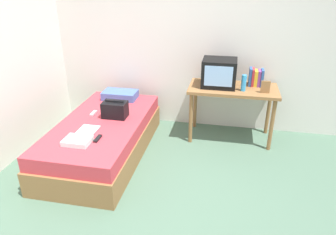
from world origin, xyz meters
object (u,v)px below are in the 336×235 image
(tv, at_px, (219,73))
(remote_silver, at_px, (93,113))
(picture_frame, at_px, (265,87))
(magazine, at_px, (87,131))
(folded_towel, at_px, (77,141))
(handbag, at_px, (115,110))
(pillow, at_px, (120,95))
(desk, at_px, (233,94))
(bed, at_px, (103,138))
(book_row, at_px, (256,77))
(water_bottle, at_px, (244,83))
(remote_dark, at_px, (98,139))

(tv, height_order, remote_silver, tv)
(picture_frame, height_order, magazine, picture_frame)
(remote_silver, relative_size, folded_towel, 0.51)
(handbag, height_order, remote_silver, handbag)
(tv, xyz_separation_m, folded_towel, (-1.40, -1.36, -0.43))
(pillow, relative_size, magazine, 1.65)
(desk, bearing_deg, bed, -153.74)
(pillow, xyz_separation_m, folded_towel, (-0.01, -1.34, -0.03))
(remote_silver, bearing_deg, bed, -43.96)
(desk, xyz_separation_m, book_row, (0.28, 0.13, 0.21))
(picture_frame, bearing_deg, water_bottle, 174.14)
(handbag, bearing_deg, folded_towel, -102.88)
(folded_towel, bearing_deg, tv, 44.14)
(remote_dark, bearing_deg, pillow, 97.89)
(desk, xyz_separation_m, magazine, (-1.62, -1.06, -0.18))
(desk, height_order, picture_frame, picture_frame)
(desk, distance_m, folded_towel, 2.09)
(water_bottle, height_order, remote_dark, water_bottle)
(book_row, distance_m, picture_frame, 0.29)
(handbag, relative_size, remote_silver, 2.08)
(water_bottle, xyz_separation_m, picture_frame, (0.27, -0.03, -0.03))
(pillow, height_order, remote_silver, pillow)
(tv, bearing_deg, remote_dark, -134.55)
(bed, bearing_deg, magazine, -101.00)
(tv, relative_size, book_row, 1.87)
(magazine, bearing_deg, remote_silver, 105.05)
(pillow, xyz_separation_m, magazine, (-0.03, -1.05, -0.05))
(remote_silver, bearing_deg, magazine, -74.95)
(book_row, relative_size, picture_frame, 1.51)
(folded_towel, bearing_deg, remote_dark, 33.47)
(water_bottle, distance_m, picture_frame, 0.27)
(tv, distance_m, picture_frame, 0.62)
(picture_frame, relative_size, remote_dark, 1.00)
(pillow, bearing_deg, remote_dark, -82.11)
(handbag, height_order, remote_dark, handbag)
(tv, relative_size, remote_dark, 2.82)
(desk, relative_size, magazine, 4.00)
(bed, bearing_deg, picture_frame, 17.88)
(tv, relative_size, handbag, 1.47)
(bed, xyz_separation_m, book_row, (1.84, 0.90, 0.63))
(handbag, bearing_deg, bed, -131.55)
(desk, relative_size, pillow, 2.42)
(handbag, relative_size, remote_dark, 1.92)
(handbag, height_order, folded_towel, handbag)
(magazine, xyz_separation_m, remote_silver, (-0.12, 0.46, 0.01))
(remote_silver, bearing_deg, book_row, 19.73)
(tv, height_order, magazine, tv)
(water_bottle, bearing_deg, tv, 158.25)
(picture_frame, height_order, pillow, picture_frame)
(book_row, bearing_deg, bed, -153.95)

